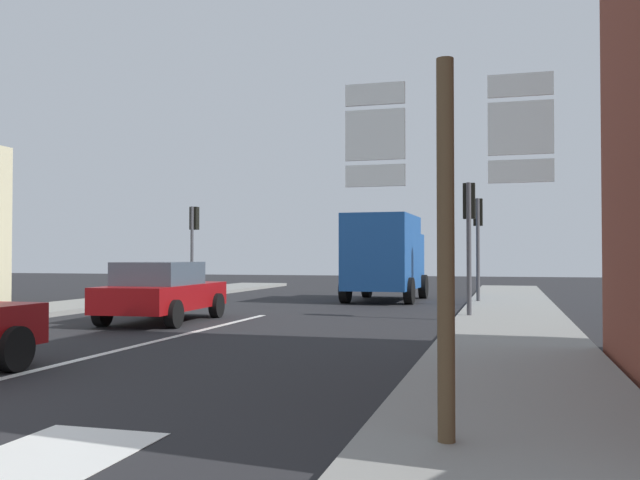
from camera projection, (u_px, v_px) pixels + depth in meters
name	position (u px, v px, depth m)	size (l,w,h in m)	color
ground_plane	(235.00, 322.00, 16.64)	(80.00, 80.00, 0.00)	#232326
sidewalk_right	(513.00, 337.00, 13.01)	(2.62, 44.00, 0.14)	gray
lane_centre_stripe	(152.00, 342.00, 12.79)	(0.16, 12.00, 0.01)	silver
lane_turn_arrow	(32.00, 464.00, 5.28)	(1.20, 2.20, 0.01)	silver
sedan_far	(162.00, 291.00, 16.73)	(2.16, 4.30, 1.47)	maroon
delivery_truck	(385.00, 255.00, 24.61)	(2.57, 5.04, 3.05)	#19478C
route_sign_post	(446.00, 219.00, 5.48)	(1.66, 0.14, 3.20)	brown
traffic_light_near_right	(469.00, 219.00, 17.29)	(0.30, 0.49, 3.46)	#47474C
traffic_light_far_right	(478.00, 226.00, 22.70)	(0.30, 0.49, 3.52)	#47474C
traffic_light_far_left	(194.00, 230.00, 26.94)	(0.30, 0.49, 3.56)	#47474C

